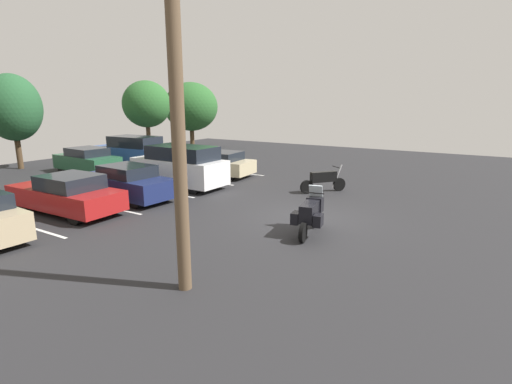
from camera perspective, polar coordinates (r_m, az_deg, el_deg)
The scene contains 14 objects.
ground at distance 13.91m, azimuth 7.23°, elevation -4.12°, with size 44.00×44.00×0.10m, color #262628.
motorcycle_touring at distance 12.22m, azimuth 8.07°, elevation -3.05°, with size 2.13×1.00×1.45m.
motorcycle_second at distance 17.88m, azimuth 9.98°, elevation 1.78°, with size 1.87×1.52×1.25m.
parking_stripes at distance 17.59m, azimuth -18.22°, elevation -0.81°, with size 15.02×4.79×0.01m.
car_red at distance 15.99m, azimuth -26.23°, elevation -0.31°, with size 1.93×4.79×1.47m.
car_navy at distance 17.27m, azimuth -18.60°, elevation 1.32°, with size 2.06×4.59×1.47m.
car_white at distance 19.04m, azimuth -11.17°, elevation 3.75°, with size 2.00×4.78×2.01m.
car_champagne at distance 21.68m, azimuth -6.06°, elevation 4.20°, with size 2.26×4.55×1.38m.
car_far_green at distance 24.52m, azimuth -23.69°, elevation 4.28°, with size 2.05×4.41×1.47m.
car_far_blue at distance 26.04m, azimuth -17.94°, elevation 5.77°, with size 2.21×4.94×1.93m.
utility_pole at distance 8.12m, azimuth -11.90°, elevation 18.44°, with size 1.80×0.30×9.46m.
tree_rear at distance 34.53m, azimuth -9.58°, elevation 12.32°, with size 4.58×4.58×5.67m.
tree_center_left at distance 27.75m, azimuth -32.32°, elevation 10.48°, with size 3.26×3.26×5.69m.
tree_center at distance 29.52m, azimuth -15.88°, elevation 12.36°, with size 3.40×3.40×5.53m.
Camera 1 is at (-12.12, -5.43, 4.09)m, focal length 27.05 mm.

